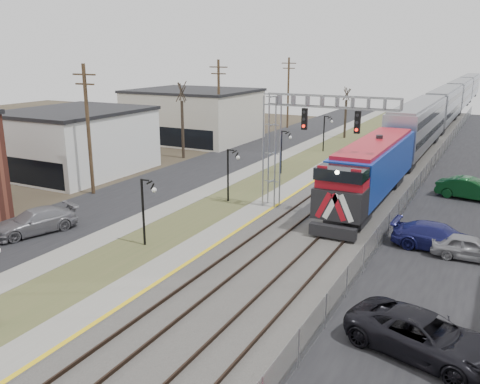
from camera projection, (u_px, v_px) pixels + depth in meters
The scene contains 20 objects.
street_west at pixel (194, 172), 47.29m from camera, with size 7.00×120.00×0.04m, color black.
sidewalk at pixel (237, 177), 45.28m from camera, with size 2.00×120.00×0.08m, color gray.
grass_median at pixel (267, 181), 43.94m from camera, with size 4.00×120.00×0.06m, color #484F2A.
platform at pixel (300, 184), 42.58m from camera, with size 2.00×120.00×0.24m, color gray.
ballast_bed at pixel (359, 191), 40.36m from camera, with size 8.00×120.00×0.20m, color #595651.
platform_edge at pixel (310, 184), 42.16m from camera, with size 0.24×120.00×0.01m, color gold.
track_near at pixel (334, 186), 41.20m from camera, with size 1.58×120.00×0.15m.
track_far at pixel (378, 192), 39.64m from camera, with size 1.58×120.00×0.15m.
train at pixel (447, 105), 76.79m from camera, with size 3.00×108.65×5.33m.
signal_gantry at pixel (295, 133), 34.14m from camera, with size 9.00×1.07×8.15m.
lampposts at pixel (146, 211), 29.14m from camera, with size 0.14×62.14×4.00m.
utility_poles at pixel (89, 131), 38.75m from camera, with size 0.28×80.28×10.00m.
fence at pixel (414, 189), 38.30m from camera, with size 0.04×120.00×1.60m, color gray.
buildings_west at pixel (24, 151), 41.51m from camera, with size 14.00×67.00×7.00m.
bare_trees at pixel (205, 136), 50.43m from camera, with size 12.30×42.30×5.95m.
car_lot_c at pixel (424, 337), 18.60m from camera, with size 2.61×5.66×1.57m, color black.
car_lot_d at pixel (439, 238), 28.53m from camera, with size 2.09×5.15×1.49m, color #181954.
car_lot_e at pixel (470, 248), 27.25m from camera, with size 1.58×3.92×1.33m, color gray.
car_lot_f at pixel (471, 189), 38.32m from camera, with size 1.70×4.89×1.61m, color #0C3C18.
car_street_b at pixel (35, 222), 31.21m from camera, with size 2.07×5.10×1.48m, color slate.
Camera 1 is at (13.63, -3.84, 10.90)m, focal length 38.00 mm.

